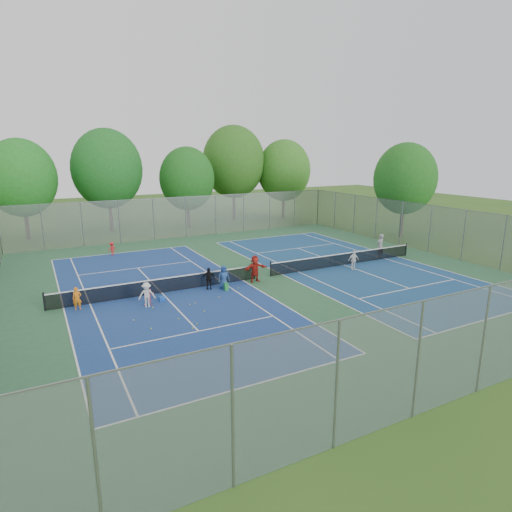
{
  "coord_description": "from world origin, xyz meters",
  "views": [
    {
      "loc": [
        -13.4,
        -24.46,
        8.43
      ],
      "look_at": [
        0.0,
        1.0,
        1.3
      ],
      "focal_mm": 30.0,
      "sensor_mm": 36.0,
      "label": 1
    }
  ],
  "objects_px": {
    "net_left": "(161,286)",
    "instructor": "(380,246)",
    "ball_hopper": "(226,287)",
    "ball_crate": "(162,299)",
    "net_right": "(344,259)"
  },
  "relations": [
    {
      "from": "ball_crate",
      "to": "ball_hopper",
      "type": "distance_m",
      "value": 4.04
    },
    {
      "from": "net_left",
      "to": "ball_hopper",
      "type": "xyz_separation_m",
      "value": [
        3.67,
        -1.36,
        -0.21
      ]
    },
    {
      "from": "net_right",
      "to": "ball_hopper",
      "type": "relative_size",
      "value": 26.78
    },
    {
      "from": "net_left",
      "to": "instructor",
      "type": "distance_m",
      "value": 17.95
    },
    {
      "from": "instructor",
      "to": "ball_crate",
      "type": "bearing_deg",
      "value": -1.66
    },
    {
      "from": "net_left",
      "to": "instructor",
      "type": "height_order",
      "value": "instructor"
    },
    {
      "from": "net_left",
      "to": "net_right",
      "type": "relative_size",
      "value": 1.0
    },
    {
      "from": "net_left",
      "to": "ball_hopper",
      "type": "distance_m",
      "value": 3.92
    },
    {
      "from": "ball_hopper",
      "to": "instructor",
      "type": "distance_m",
      "value": 14.39
    },
    {
      "from": "ball_crate",
      "to": "ball_hopper",
      "type": "relative_size",
      "value": 0.66
    },
    {
      "from": "net_left",
      "to": "ball_crate",
      "type": "distance_m",
      "value": 1.47
    },
    {
      "from": "net_right",
      "to": "ball_hopper",
      "type": "xyz_separation_m",
      "value": [
        -10.33,
        -1.36,
        -0.21
      ]
    },
    {
      "from": "net_left",
      "to": "ball_hopper",
      "type": "bearing_deg",
      "value": -20.36
    },
    {
      "from": "ball_crate",
      "to": "ball_hopper",
      "type": "height_order",
      "value": "ball_hopper"
    },
    {
      "from": "net_left",
      "to": "ball_crate",
      "type": "bearing_deg",
      "value": -104.82
    }
  ]
}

